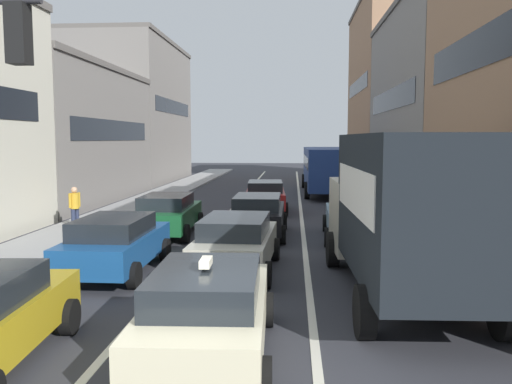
% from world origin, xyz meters
% --- Properties ---
extents(sidewalk_left, '(2.60, 64.00, 0.14)m').
position_xyz_m(sidewalk_left, '(-6.70, 20.00, 0.07)').
color(sidewalk_left, '#9F9F9F').
rests_on(sidewalk_left, ground).
extents(lane_stripe_left, '(0.16, 60.00, 0.01)m').
position_xyz_m(lane_stripe_left, '(-1.70, 20.00, 0.01)').
color(lane_stripe_left, silver).
rests_on(lane_stripe_left, ground).
extents(lane_stripe_right, '(0.16, 60.00, 0.01)m').
position_xyz_m(lane_stripe_right, '(1.70, 20.00, 0.01)').
color(lane_stripe_right, silver).
rests_on(lane_stripe_right, ground).
extents(building_row_left, '(7.20, 43.90, 11.33)m').
position_xyz_m(building_row_left, '(-12.00, 23.32, 4.75)').
color(building_row_left, beige).
rests_on(building_row_left, ground).
extents(building_row_right, '(7.20, 43.90, 14.19)m').
position_xyz_m(building_row_right, '(9.90, 23.25, 6.07)').
color(building_row_right, '#9E7556').
rests_on(building_row_right, ground).
extents(removalist_box_truck, '(2.90, 7.77, 3.58)m').
position_xyz_m(removalist_box_truck, '(3.70, 4.73, 1.97)').
color(removalist_box_truck, '#B7B29E').
rests_on(removalist_box_truck, ground).
extents(taxi_centre_lane_front, '(2.17, 4.35, 1.66)m').
position_xyz_m(taxi_centre_lane_front, '(-0.02, 1.31, 0.80)').
color(taxi_centre_lane_front, beige).
rests_on(taxi_centre_lane_front, ground).
extents(sedan_centre_lane_second, '(2.20, 4.37, 1.49)m').
position_xyz_m(sedan_centre_lane_second, '(-0.16, 6.83, 0.80)').
color(sedan_centre_lane_second, beige).
rests_on(sedan_centre_lane_second, ground).
extents(wagon_left_lane_second, '(2.08, 4.31, 1.49)m').
position_xyz_m(wagon_left_lane_second, '(-3.27, 6.53, 0.80)').
color(wagon_left_lane_second, '#194C8C').
rests_on(wagon_left_lane_second, ground).
extents(hatchback_centre_lane_third, '(2.07, 4.30, 1.49)m').
position_xyz_m(hatchback_centre_lane_third, '(0.06, 12.04, 0.80)').
color(hatchback_centre_lane_third, black).
rests_on(hatchback_centre_lane_third, ground).
extents(sedan_left_lane_third, '(2.12, 4.33, 1.49)m').
position_xyz_m(sedan_left_lane_third, '(-3.21, 11.98, 0.80)').
color(sedan_left_lane_third, '#19592D').
rests_on(sedan_left_lane_third, ground).
extents(coupe_centre_lane_fourth, '(2.23, 4.38, 1.49)m').
position_xyz_m(coupe_centre_lane_fourth, '(-0.00, 18.37, 0.80)').
color(coupe_centre_lane_fourth, '#A51E1E').
rests_on(coupe_centre_lane_fourth, ground).
extents(sedan_right_lane_behind_truck, '(2.19, 4.36, 1.49)m').
position_xyz_m(sedan_right_lane_behind_truck, '(3.42, 11.65, 0.80)').
color(sedan_right_lane_behind_truck, '#759EB7').
rests_on(sedan_right_lane_behind_truck, ground).
extents(bus_mid_queue_primary, '(2.84, 10.51, 2.90)m').
position_xyz_m(bus_mid_queue_primary, '(3.36, 27.27, 1.76)').
color(bus_mid_queue_primary, navy).
rests_on(bus_mid_queue_primary, ground).
extents(pedestrian_mid_sidewalk, '(0.34, 0.50, 1.66)m').
position_xyz_m(pedestrian_mid_sidewalk, '(-7.04, 12.92, 0.95)').
color(pedestrian_mid_sidewalk, '#262D47').
rests_on(pedestrian_mid_sidewalk, ground).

